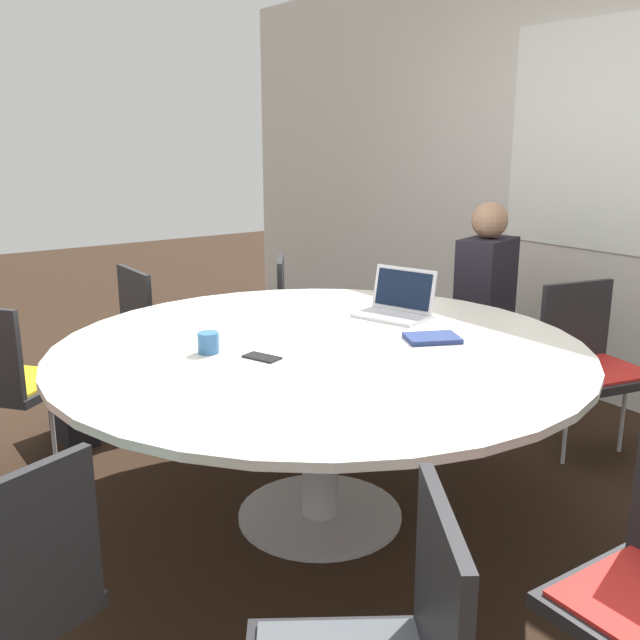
# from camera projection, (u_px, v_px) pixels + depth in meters

# --- Properties ---
(ground_plane) EXTENTS (16.00, 16.00, 0.00)m
(ground_plane) POSITION_uv_depth(u_px,v_px,m) (320.00, 516.00, 3.01)
(ground_plane) COLOR black
(conference_table) EXTENTS (2.10, 2.10, 0.76)m
(conference_table) POSITION_uv_depth(u_px,v_px,m) (320.00, 367.00, 2.84)
(conference_table) COLOR #B7B7BC
(conference_table) RESTS_ON ground_plane
(chair_0) EXTENTS (0.53, 0.54, 0.86)m
(chair_0) POSITION_uv_depth(u_px,v_px,m) (490.00, 315.00, 4.28)
(chair_0) COLOR #262628
(chair_0) RESTS_ON ground_plane
(chair_1) EXTENTS (0.60, 0.59, 0.86)m
(chair_1) POSITION_uv_depth(u_px,v_px,m) (302.00, 314.00, 4.30)
(chair_1) COLOR #262628
(chair_1) RESTS_ON ground_plane
(chair_2) EXTENTS (0.44, 0.42, 0.86)m
(chair_2) POSITION_uv_depth(u_px,v_px,m) (159.00, 328.00, 4.00)
(chair_2) COLOR #262628
(chair_2) RESTS_ON ground_plane
(chair_3) EXTENTS (0.61, 0.60, 0.86)m
(chair_3) POSITION_uv_depth(u_px,v_px,m) (3.00, 375.00, 3.21)
(chair_3) COLOR #262628
(chair_3) RESTS_ON ground_plane
(chair_9) EXTENTS (0.51, 0.52, 0.86)m
(chair_9) POSITION_uv_depth(u_px,v_px,m) (591.00, 356.00, 3.49)
(chair_9) COLOR #262628
(chair_9) RESTS_ON ground_plane
(person_0) EXTENTS (0.33, 0.41, 1.21)m
(person_0) POSITION_uv_depth(u_px,v_px,m) (488.00, 292.00, 3.99)
(person_0) COLOR #231E28
(person_0) RESTS_ON ground_plane
(laptop) EXTENTS (0.37, 0.31, 0.21)m
(laptop) POSITION_uv_depth(u_px,v_px,m) (397.00, 304.00, 3.25)
(laptop) COLOR silver
(laptop) RESTS_ON conference_table
(spiral_notebook) EXTENTS (0.23, 0.25, 0.02)m
(spiral_notebook) POSITION_uv_depth(u_px,v_px,m) (432.00, 338.00, 2.87)
(spiral_notebook) COLOR navy
(spiral_notebook) RESTS_ON conference_table
(coffee_cup) EXTENTS (0.08, 0.08, 0.08)m
(coffee_cup) POSITION_uv_depth(u_px,v_px,m) (208.00, 343.00, 2.70)
(coffee_cup) COLOR #33669E
(coffee_cup) RESTS_ON conference_table
(cell_phone) EXTENTS (0.16, 0.11, 0.01)m
(cell_phone) POSITION_uv_depth(u_px,v_px,m) (262.00, 357.00, 2.64)
(cell_phone) COLOR black
(cell_phone) RESTS_ON conference_table
(handbag) EXTENTS (0.36, 0.16, 0.28)m
(handbag) POSITION_uv_depth(u_px,v_px,m) (73.00, 413.00, 3.74)
(handbag) COLOR black
(handbag) RESTS_ON ground_plane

